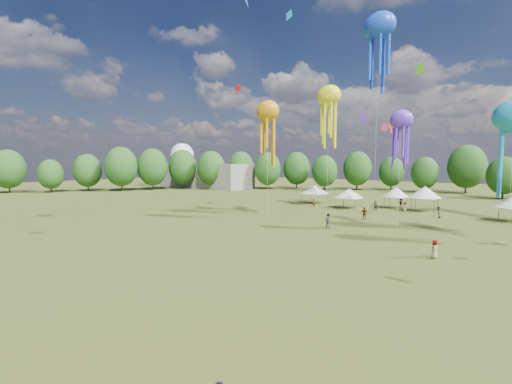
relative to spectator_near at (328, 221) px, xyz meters
The scene contains 8 objects.
ground 32.08m from the spectator_near, 81.53° to the right, with size 300.00×300.00×0.00m, color #384416.
spectator_near is the anchor object (origin of this frame).
spectators_far 16.43m from the spectator_near, 77.09° to the left, with size 24.86×34.42×1.88m.
festival_tents 22.48m from the spectator_near, 86.63° to the left, with size 38.14×10.17×4.43m.
show_kites 23.76m from the spectator_near, 41.54° to the left, with size 41.77×18.36×30.40m.
treeline 31.31m from the spectator_near, 88.41° to the left, with size 201.57×95.24×13.43m.
hangar 78.47m from the spectator_near, 149.09° to the left, with size 40.00×12.00×8.00m, color gray.
radome 95.70m from the spectator_near, 150.94° to the left, with size 9.00×9.00×16.00m.
Camera 1 is at (13.38, -7.79, 8.59)m, focal length 23.07 mm.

